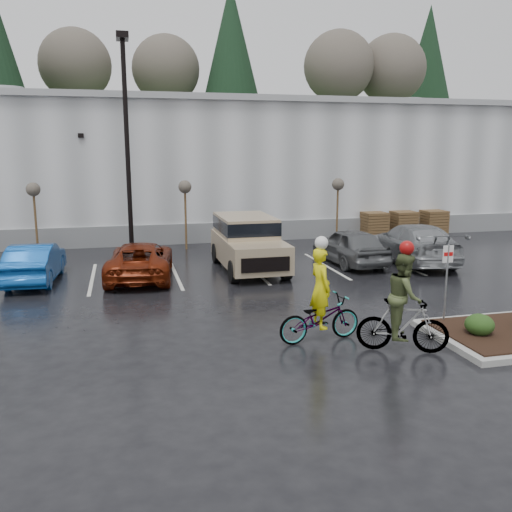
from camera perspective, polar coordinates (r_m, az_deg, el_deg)
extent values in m
plane|color=black|center=(13.51, 5.73, -8.85)|extent=(120.00, 120.00, 0.00)
cube|color=#A7AAAB|center=(34.22, -6.75, 9.31)|extent=(60.00, 15.00, 7.00)
cube|color=slate|center=(27.04, -4.56, 2.45)|extent=(60.00, 0.12, 1.00)
cube|color=#999B9E|center=(34.28, -6.89, 15.25)|extent=(60.50, 15.50, 0.30)
cube|color=#1C3B18|center=(57.11, -9.71, 9.49)|extent=(80.00, 25.00, 6.00)
cylinder|color=black|center=(23.93, -13.38, 10.66)|extent=(0.20, 0.20, 9.00)
cube|color=black|center=(24.34, -13.91, 21.54)|extent=(0.50, 1.00, 0.25)
cylinder|color=#4C361E|center=(25.40, -22.15, 3.13)|extent=(0.10, 0.10, 2.80)
sphere|color=#453E37|center=(25.25, -22.41, 6.50)|extent=(0.60, 0.60, 0.60)
cylinder|color=#4C361E|center=(25.29, -7.41, 3.84)|extent=(0.10, 0.10, 2.80)
sphere|color=#453E37|center=(25.14, -7.50, 7.23)|extent=(0.60, 0.60, 0.60)
cylinder|color=#4C361E|center=(27.17, 8.54, 4.32)|extent=(0.10, 0.10, 2.80)
sphere|color=#453E37|center=(27.04, 8.64, 7.48)|extent=(0.60, 0.60, 0.60)
cube|color=#4C361E|center=(29.19, 12.30, 3.23)|extent=(1.20, 1.20, 1.35)
cube|color=#4C361E|center=(29.98, 15.23, 3.30)|extent=(1.20, 1.20, 1.35)
cube|color=#4C361E|center=(30.89, 18.15, 3.36)|extent=(1.20, 1.20, 1.35)
ellipsoid|color=#1A3512|center=(14.37, 22.47, -6.69)|extent=(0.70, 0.70, 0.52)
cylinder|color=gray|center=(15.02, 19.36, -2.99)|extent=(0.05, 0.05, 2.20)
cube|color=white|center=(14.84, 19.57, 0.20)|extent=(0.30, 0.02, 0.45)
cube|color=red|center=(14.83, 19.59, 0.19)|extent=(0.26, 0.02, 0.10)
imported|color=#0D4597|center=(20.55, -22.23, -0.64)|extent=(1.69, 4.26, 1.38)
imported|color=#671C09|center=(19.99, -12.08, -0.44)|extent=(2.71, 4.97, 1.32)
imported|color=#5B5E60|center=(22.29, 9.84, 1.05)|extent=(1.97, 4.44, 1.48)
imported|color=#979B9E|center=(23.19, 16.27, 1.31)|extent=(2.93, 5.77, 1.60)
imported|color=#3F3F44|center=(13.35, 6.71, -6.56)|extent=(2.22, 1.03, 1.13)
imported|color=#D8D00C|center=(13.13, 6.79, -3.36)|extent=(0.56, 0.77, 1.97)
sphere|color=silver|center=(12.90, 6.91, 1.38)|extent=(0.32, 0.32, 0.32)
imported|color=#3F3F44|center=(13.00, 15.17, -7.08)|extent=(2.07, 1.37, 1.25)
imported|color=#434E2A|center=(12.80, 15.33, -4.06)|extent=(0.88, 1.09, 1.98)
sphere|color=#990C0C|center=(12.56, 15.59, 0.82)|extent=(0.33, 0.33, 0.33)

